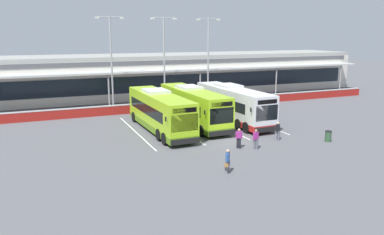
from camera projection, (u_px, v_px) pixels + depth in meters
ground_plane at (226, 141)px, 32.04m from camera, size 200.00×200.00×0.00m
terminal_building at (141, 75)px, 55.62m from camera, size 70.00×13.00×6.00m
red_barrier_wall at (169, 106)px, 44.98m from camera, size 60.00×0.40×1.10m
coach_bus_leftmost at (160, 112)px, 35.12m from camera, size 3.10×12.20×3.78m
coach_bus_left_centre at (193, 107)px, 37.68m from camera, size 3.10×12.20×3.78m
coach_bus_centre at (233, 105)px, 38.87m from camera, size 3.10×12.20×3.78m
bay_stripe_far_west at (136, 132)px, 35.06m from camera, size 0.14×13.00×0.01m
bay_stripe_west at (178, 128)px, 36.65m from camera, size 0.14×13.00×0.01m
bay_stripe_mid_west at (216, 124)px, 38.24m from camera, size 0.14×13.00×0.01m
bay_stripe_centre at (252, 120)px, 39.82m from camera, size 0.14×13.00×0.01m
pedestrian_with_handbag at (227, 161)px, 24.40m from camera, size 0.56×0.58×1.62m
pedestrian_in_dark_coat at (278, 130)px, 32.08m from camera, size 0.53×0.33×1.62m
pedestrian_child at (239, 138)px, 29.82m from camera, size 0.53×0.38×1.62m
pedestrian_near_bin at (256, 139)px, 29.54m from camera, size 0.54×0.29×1.62m
lamp_post_west at (111, 57)px, 43.91m from camera, size 3.24×0.28×11.00m
lamp_post_centre at (164, 56)px, 46.11m from camera, size 3.24×0.28×11.00m
lamp_post_east at (208, 55)px, 48.79m from camera, size 3.24×0.28×11.00m
litter_bin at (328, 136)px, 31.80m from camera, size 0.54×0.54×0.93m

